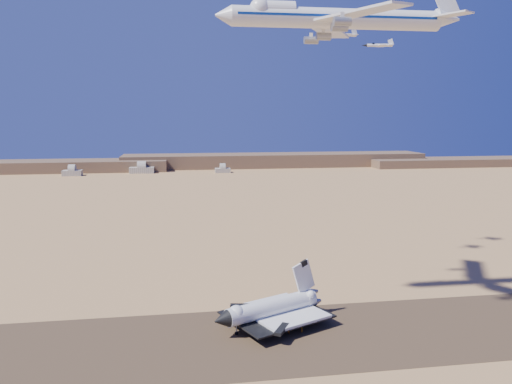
{
  "coord_description": "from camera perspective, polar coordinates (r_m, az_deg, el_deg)",
  "views": [
    {
      "loc": [
        -14.97,
        -147.08,
        69.86
      ],
      "look_at": [
        9.31,
        8.0,
        46.03
      ],
      "focal_mm": 35.0,
      "sensor_mm": 36.0,
      "label": 1
    }
  ],
  "objects": [
    {
      "name": "shuttle",
      "position": [
        172.3,
        1.73,
        -13.28
      ],
      "size": [
        42.5,
        36.33,
        20.7
      ],
      "rotation": [
        0.0,
        0.0,
        0.43
      ],
      "color": "silver",
      "rests_on": "runway"
    },
    {
      "name": "crew_a",
      "position": [
        169.31,
        5.27,
        -15.42
      ],
      "size": [
        0.58,
        0.74,
        1.78
      ],
      "primitive_type": "imported",
      "rotation": [
        0.0,
        0.0,
        1.83
      ],
      "color": "orange",
      "rests_on": "runway"
    },
    {
      "name": "crew_c",
      "position": [
        170.09,
        4.11,
        -15.29
      ],
      "size": [
        1.16,
        0.99,
        1.77
      ],
      "primitive_type": "imported",
      "rotation": [
        0.0,
        0.0,
        2.59
      ],
      "color": "orange",
      "rests_on": "runway"
    },
    {
      "name": "chase_jet_f",
      "position": [
        255.18,
        13.87,
        15.98
      ],
      "size": [
        15.19,
        8.53,
        3.81
      ],
      "rotation": [
        0.0,
        0.0,
        -0.18
      ],
      "color": "white"
    },
    {
      "name": "ground",
      "position": [
        163.51,
        -2.91,
        -16.67
      ],
      "size": [
        1200.0,
        1200.0,
        0.0
      ],
      "primitive_type": "plane",
      "color": "tan",
      "rests_on": "ground"
    },
    {
      "name": "hangars",
      "position": [
        630.79,
        -13.32,
        2.48
      ],
      "size": [
        200.5,
        29.5,
        30.0
      ],
      "color": "#B2AB9E",
      "rests_on": "ground"
    },
    {
      "name": "ridgeline",
      "position": [
        681.99,
        -2.11,
        3.39
      ],
      "size": [
        960.0,
        90.0,
        18.0
      ],
      "color": "brown",
      "rests_on": "ground"
    },
    {
      "name": "crew_b",
      "position": [
        168.29,
        3.77,
        -15.54
      ],
      "size": [
        0.99,
        1.06,
        1.91
      ],
      "primitive_type": "imported",
      "rotation": [
        0.0,
        0.0,
        2.23
      ],
      "color": "orange",
      "rests_on": "runway"
    },
    {
      "name": "runway",
      "position": [
        163.5,
        -2.91,
        -16.66
      ],
      "size": [
        600.0,
        50.0,
        0.06
      ],
      "primitive_type": "cube",
      "color": "#483724",
      "rests_on": "ground"
    },
    {
      "name": "chase_jet_e",
      "position": [
        232.86,
        9.97,
        17.3
      ],
      "size": [
        14.42,
        7.91,
        3.6
      ],
      "rotation": [
        0.0,
        0.0,
        0.11
      ],
      "color": "white"
    },
    {
      "name": "carrier_747",
      "position": [
        175.54,
        8.46,
        19.05
      ],
      "size": [
        83.44,
        64.79,
        20.82
      ],
      "rotation": [
        0.0,
        0.0,
        -0.02
      ],
      "color": "white"
    }
  ]
}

